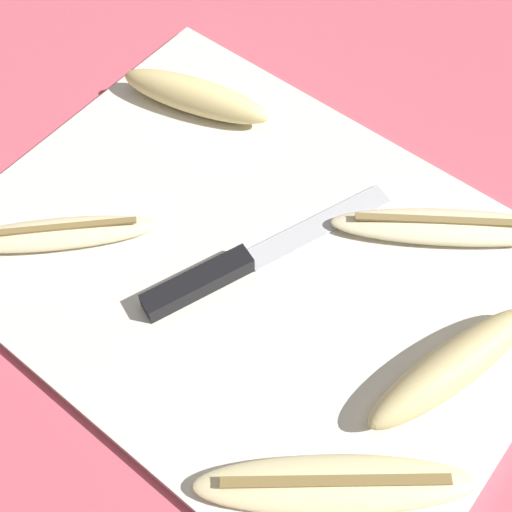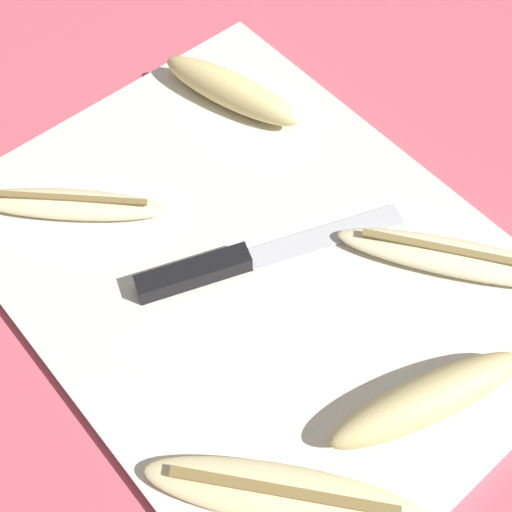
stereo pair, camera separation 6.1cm
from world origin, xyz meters
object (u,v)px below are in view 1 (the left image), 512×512
Objects in this scene: banana_spotted_left at (452,367)px; banana_cream_curved at (55,234)px; banana_soft_right at (335,484)px; banana_golden_short at (196,96)px; banana_pale_long at (449,227)px; knife at (225,270)px.

banana_spotted_left is 0.35m from banana_cream_curved.
banana_spotted_left is at bearing 81.31° from banana_soft_right.
banana_cream_curved is (-0.34, -0.10, -0.01)m from banana_spotted_left.
banana_golden_short reaches higher than banana_soft_right.
banana_spotted_left is 0.89× the size of banana_pale_long.
banana_soft_right is (0.05, -0.25, -0.00)m from banana_pale_long.
banana_cream_curved reaches higher than knife.
banana_golden_short reaches higher than knife.
banana_pale_long is 1.27× the size of banana_cream_curved.
knife is at bearing -41.64° from banana_golden_short.
banana_golden_short is (-0.34, 0.09, 0.00)m from banana_spotted_left.
banana_cream_curved is (-0.14, -0.07, 0.00)m from knife.
banana_soft_right and banana_cream_curved have the same top height.
banana_spotted_left is 1.07× the size of banana_golden_short.
banana_spotted_left is (0.20, 0.04, 0.01)m from knife.
banana_soft_right is 0.39m from banana_golden_short.
banana_golden_short is at bearing 145.95° from banana_soft_right.
banana_pale_long is at bearing 101.67° from banana_soft_right.
banana_golden_short is at bearing 92.27° from banana_cream_curved.
banana_soft_right is (0.18, -0.09, 0.00)m from knife.
banana_pale_long is 1.21× the size of banana_golden_short.
banana_pale_long and banana_cream_curved have the same top height.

